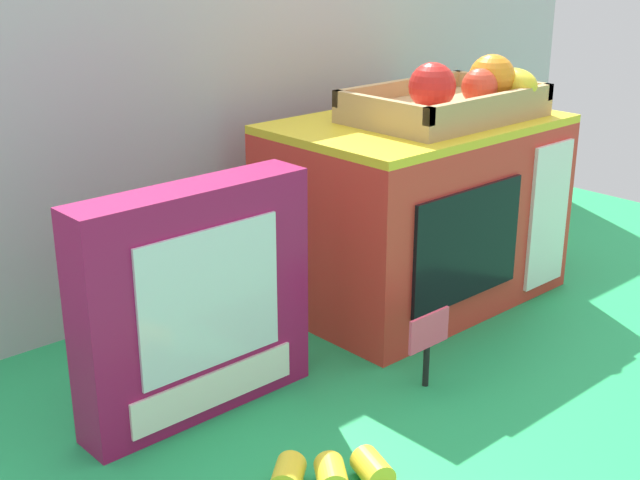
% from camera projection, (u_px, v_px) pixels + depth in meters
% --- Properties ---
extents(ground_plane, '(1.70, 1.70, 0.00)m').
position_uv_depth(ground_plane, '(378.00, 326.00, 1.25)').
color(ground_plane, '#219E54').
rests_on(ground_plane, ground).
extents(display_back_panel, '(1.61, 0.03, 0.58)m').
position_uv_depth(display_back_panel, '(252.00, 101.00, 1.35)').
color(display_back_panel, '#B7BABF').
rests_on(display_back_panel, ground).
extents(toy_microwave, '(0.43, 0.29, 0.28)m').
position_uv_depth(toy_microwave, '(415.00, 210.00, 1.32)').
color(toy_microwave, red).
rests_on(toy_microwave, ground).
extents(food_groups_crate, '(0.28, 0.19, 0.09)m').
position_uv_depth(food_groups_crate, '(457.00, 98.00, 1.27)').
color(food_groups_crate, tan).
rests_on(food_groups_crate, toy_microwave).
extents(cookie_set_box, '(0.30, 0.07, 0.28)m').
position_uv_depth(cookie_set_box, '(195.00, 302.00, 0.99)').
color(cookie_set_box, '#99144C').
rests_on(cookie_set_box, ground).
extents(price_sign, '(0.07, 0.01, 0.10)m').
position_uv_depth(price_sign, '(428.00, 338.00, 1.07)').
color(price_sign, black).
rests_on(price_sign, ground).
extents(loose_toy_banana, '(0.12, 0.10, 0.03)m').
position_uv_depth(loose_toy_banana, '(331.00, 474.00, 0.89)').
color(loose_toy_banana, yellow).
rests_on(loose_toy_banana, ground).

